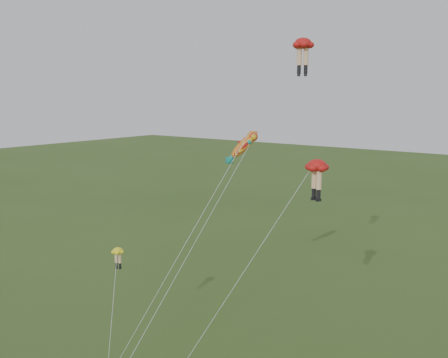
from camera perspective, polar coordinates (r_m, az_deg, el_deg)
The scene contains 4 objects.
legs_kite_red_high at distance 34.96m, azimuth 8.65°, elevation 14.20°, with size 9.64×11.52×22.89m.
legs_kite_red_mid at distance 32.22m, azimuth 10.36°, elevation 0.88°, with size 7.07×10.16×15.08m.
legs_kite_yellow at distance 37.93m, azimuth -12.10°, elevation -8.78°, with size 4.44×5.37×7.98m.
fish_kite at distance 38.14m, azimuth 2.25°, elevation 3.79°, with size 2.66×14.49×16.64m.
Camera 1 is at (22.49, -21.15, 19.11)m, focal length 40.00 mm.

